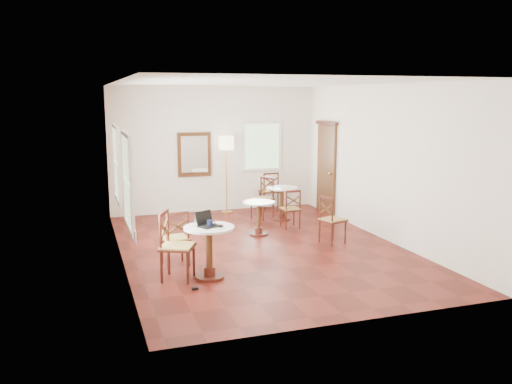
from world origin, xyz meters
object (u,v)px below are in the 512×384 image
chair_back_b (263,198)px  floor_lamp (226,148)px  cafe_table_mid (259,214)px  navy_mug (210,223)px  water_glass (196,222)px  chair_back_a (269,191)px  cafe_table_near (209,246)px  power_adapter (195,289)px  chair_near_a (175,238)px  cafe_table_back (282,200)px  chair_mid_a (291,209)px  mouse (220,226)px  chair_near_b (176,246)px  chair_mid_b (332,220)px  laptop (207,223)px

chair_back_b → floor_lamp: (-0.63, 0.83, 1.09)m
cafe_table_mid → navy_mug: bearing=-124.2°
water_glass → chair_back_a: bearing=57.6°
cafe_table_near → power_adapter: cafe_table_near is taller
chair_near_a → floor_lamp: (1.89, 3.70, 1.10)m
cafe_table_near → cafe_table_mid: bearing=55.4°
cafe_table_back → floor_lamp: (-0.98, 1.12, 1.10)m
floor_lamp → navy_mug: 4.79m
chair_near_a → chair_back_b: (2.52, 2.87, 0.00)m
cafe_table_near → navy_mug: size_ratio=6.30×
chair_mid_a → power_adapter: (-2.72, -3.04, -0.40)m
cafe_table_mid → mouse: (-1.41, -2.35, 0.41)m
cafe_table_mid → chair_back_b: size_ratio=0.73×
chair_near_b → mouse: size_ratio=9.96×
floor_lamp → power_adapter: bearing=-110.4°
chair_back_a → floor_lamp: (-1.09, -0.03, 1.09)m
floor_lamp → water_glass: bearing=-111.2°
cafe_table_mid → chair_near_b: 2.97m
chair_near_a → chair_mid_b: size_ratio=1.02×
cafe_table_mid → power_adapter: (-1.88, -2.69, -0.41)m
cafe_table_mid → chair_back_a: 2.49m
water_glass → cafe_table_near: bearing=-45.7°
power_adapter → cafe_table_back: bearing=53.6°
chair_back_b → cafe_table_near: bearing=-62.1°
cafe_table_near → laptop: (-0.02, 0.04, 0.37)m
chair_mid_b → chair_near_a: bearing=82.0°
floor_lamp → chair_back_a: bearing=1.3°
chair_near_b → navy_mug: 0.63m
chair_near_b → chair_back_b: (2.63, 3.54, -0.06)m
chair_near_b → mouse: (0.65, -0.22, 0.31)m
water_glass → cafe_table_back: bearing=50.4°
chair_mid_b → power_adapter: bearing=102.8°
cafe_table_near → mouse: (0.15, -0.09, 0.33)m
chair_mid_b → cafe_table_back: bearing=-11.1°
cafe_table_near → chair_near_b: chair_near_b is taller
mouse → chair_back_b: bearing=54.1°
cafe_table_back → navy_mug: (-2.47, -3.38, 0.41)m
cafe_table_back → mouse: (-2.34, -3.47, 0.37)m
chair_mid_b → chair_back_b: 2.48m
mouse → navy_mug: size_ratio=0.82×
chair_near_a → chair_mid_a: chair_near_a is taller
chair_mid_b → laptop: bearing=97.7°
chair_mid_b → laptop: 2.99m
chair_near_a → chair_near_b: bearing=73.2°
cafe_table_mid → chair_back_b: bearing=67.7°
navy_mug → water_glass: (-0.19, 0.17, -0.01)m
cafe_table_mid → cafe_table_near: bearing=-124.6°
cafe_table_back → chair_mid_b: chair_mid_b is taller
chair_mid_a → chair_back_a: size_ratio=0.88×
cafe_table_back → chair_back_b: size_ratio=0.80×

